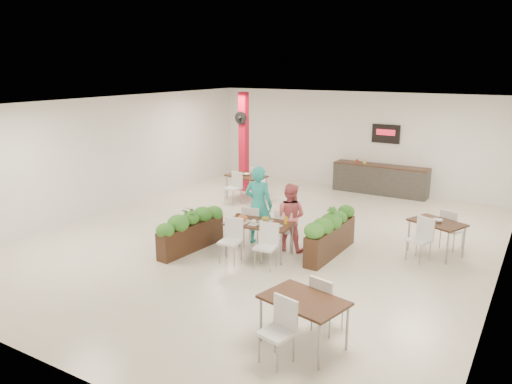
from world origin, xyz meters
TOP-DOWN VIEW (x-y plane):
  - ground at (0.00, 0.00)m, footprint 12.00×12.00m
  - room_shell at (0.00, 0.00)m, footprint 10.10×12.10m
  - red_column at (-3.00, 3.79)m, footprint 0.40×0.41m
  - service_counter at (1.00, 5.65)m, footprint 3.00×0.64m
  - main_table at (0.38, -0.98)m, footprint 1.49×1.76m
  - diner_man at (-0.01, -0.32)m, footprint 0.72×0.52m
  - diner_woman at (0.79, -0.32)m, footprint 0.81×0.67m
  - planter_left at (-1.08, -1.47)m, footprint 0.54×1.95m
  - planter_right at (1.71, -0.16)m, footprint 0.44×2.08m
  - side_table_a at (-2.34, 2.89)m, footprint 1.28×1.67m
  - side_table_b at (3.67, 1.04)m, footprint 1.28×1.66m
  - side_table_c at (2.77, -3.75)m, footprint 1.34×1.67m

SIDE VIEW (x-z plane):
  - ground at x=0.00m, z-range 0.00..0.00m
  - service_counter at x=1.00m, z-range -0.61..1.59m
  - planter_right at x=1.71m, z-range -0.03..1.05m
  - planter_left at x=-1.08m, z-range 0.00..1.02m
  - side_table_b at x=3.67m, z-range 0.16..1.08m
  - side_table_c at x=2.77m, z-range 0.16..1.09m
  - side_table_a at x=-2.34m, z-range 0.16..1.09m
  - main_table at x=0.38m, z-range 0.17..1.10m
  - diner_woman at x=0.79m, z-range 0.00..1.53m
  - diner_man at x=-0.01m, z-range 0.00..1.84m
  - red_column at x=-3.00m, z-range 0.04..3.24m
  - room_shell at x=0.00m, z-range 0.40..3.62m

